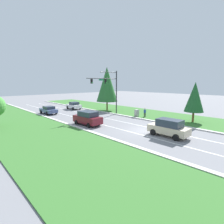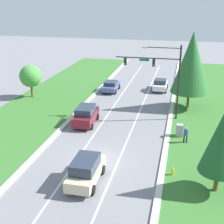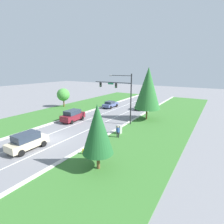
% 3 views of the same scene
% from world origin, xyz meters
% --- Properties ---
extents(ground_plane, '(160.00, 160.00, 0.00)m').
position_xyz_m(ground_plane, '(0.00, 0.00, 0.00)').
color(ground_plane, slate).
extents(curb_strip_right, '(0.50, 90.00, 0.15)m').
position_xyz_m(curb_strip_right, '(5.65, 0.00, 0.07)').
color(curb_strip_right, beige).
rests_on(curb_strip_right, ground_plane).
extents(curb_strip_left, '(0.50, 90.00, 0.15)m').
position_xyz_m(curb_strip_left, '(-5.65, 0.00, 0.07)').
color(curb_strip_left, beige).
rests_on(curb_strip_left, ground_plane).
extents(grass_verge_right, '(10.00, 90.00, 0.08)m').
position_xyz_m(grass_verge_right, '(10.90, 0.00, 0.04)').
color(grass_verge_right, '#38702D').
rests_on(grass_verge_right, ground_plane).
extents(grass_verge_left, '(10.00, 90.00, 0.08)m').
position_xyz_m(grass_verge_left, '(-10.90, 0.00, 0.04)').
color(grass_verge_left, '#38702D').
rests_on(grass_verge_left, ground_plane).
extents(lane_stripe_inner_left, '(0.14, 81.00, 0.01)m').
position_xyz_m(lane_stripe_inner_left, '(-1.80, 0.00, 0.00)').
color(lane_stripe_inner_left, white).
rests_on(lane_stripe_inner_left, ground_plane).
extents(lane_stripe_inner_right, '(0.14, 81.00, 0.01)m').
position_xyz_m(lane_stripe_inner_right, '(1.80, 0.00, 0.00)').
color(lane_stripe_inner_right, white).
rests_on(lane_stripe_inner_right, ground_plane).
extents(traffic_signal_mast, '(7.28, 0.41, 8.54)m').
position_xyz_m(traffic_signal_mast, '(4.31, 11.39, 5.63)').
color(traffic_signal_mast, black).
rests_on(traffic_signal_mast, ground_plane).
extents(slate_blue_sedan, '(2.16, 4.58, 1.58)m').
position_xyz_m(slate_blue_sedan, '(-3.73, 20.84, 0.82)').
color(slate_blue_sedan, '#475684').
rests_on(slate_blue_sedan, ground_plane).
extents(white_sedan, '(2.16, 4.23, 1.73)m').
position_xyz_m(white_sedan, '(3.45, 22.96, 0.87)').
color(white_sedan, white).
rests_on(white_sedan, ground_plane).
extents(champagne_suv, '(2.15, 4.66, 2.05)m').
position_xyz_m(champagne_suv, '(0.06, -3.54, 1.06)').
color(champagne_suv, beige).
rests_on(champagne_suv, ground_plane).
extents(burgundy_suv, '(2.41, 4.83, 2.06)m').
position_xyz_m(burgundy_suv, '(-3.50, 7.70, 1.05)').
color(burgundy_suv, maroon).
rests_on(burgundy_suv, ground_plane).
extents(utility_cabinet, '(0.70, 0.60, 1.34)m').
position_xyz_m(utility_cabinet, '(6.80, 6.56, 0.67)').
color(utility_cabinet, '#9E9E99').
rests_on(utility_cabinet, ground_plane).
extents(pedestrian, '(0.41, 0.28, 1.69)m').
position_xyz_m(pedestrian, '(7.41, 5.18, 0.94)').
color(pedestrian, black).
rests_on(pedestrian, ground_plane).
extents(fire_hydrant, '(0.34, 0.20, 0.70)m').
position_xyz_m(fire_hydrant, '(6.51, -1.06, 0.34)').
color(fire_hydrant, gold).
rests_on(fire_hydrant, ground_plane).
extents(conifer_near_right_tree, '(4.70, 4.70, 9.65)m').
position_xyz_m(conifer_near_right_tree, '(7.57, 15.65, 5.89)').
color(conifer_near_right_tree, brown).
rests_on(conifer_near_right_tree, ground_plane).
extents(conifer_far_right_tree, '(2.92, 2.92, 6.39)m').
position_xyz_m(conifer_far_right_tree, '(9.67, -2.51, 4.04)').
color(conifer_far_right_tree, brown).
rests_on(conifer_far_right_tree, ground_plane).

